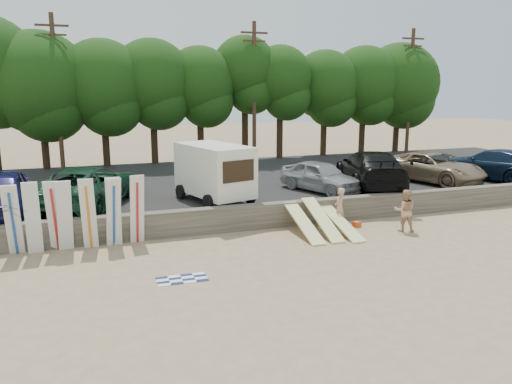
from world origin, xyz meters
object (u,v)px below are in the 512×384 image
Objects in this scene: car_4 at (432,167)px; car_5 at (494,164)px; box_trailer at (214,170)px; beachgoer_a at (340,207)px; cooler at (339,223)px; beachgoer_b at (405,211)px; car_1 at (87,186)px; car_3 at (370,169)px; car_2 at (321,176)px; car_0 at (0,194)px.

car_5 is (3.56, -0.57, 0.07)m from car_4.
car_5 is (15.57, 0.21, -0.56)m from box_trailer.
cooler is (-0.01, -0.01, -0.65)m from beachgoer_a.
car_5 reaches higher than beachgoer_b.
car_5 is (20.85, -0.67, -0.02)m from car_1.
car_5 reaches higher than car_4.
car_4 is at bearing -162.10° from car_3.
beachgoer_b is at bearing -51.23° from box_trailer.
car_3 reaches higher than car_2.
car_0 is 20.47m from car_4.
car_4 is 0.96× the size of car_5.
car_4 is at bearing -18.07° from car_2.
car_0 is (-8.44, 0.09, -0.51)m from box_trailer.
car_3 is 5.66m from cooler.
car_5 is at bearing -28.90° from car_4.
car_3 is 5.51m from beachgoer_a.
beachgoer_a is at bearing -172.13° from car_4.
cooler is at bearing -14.89° from car_0.
car_1 is (3.16, 0.79, -0.03)m from car_0.
car_4 is 3.60m from car_5.
car_0 is at bearing 163.62° from box_trailer.
car_5 reaches higher than beachgoer_a.
car_0 reaches higher than beachgoer_a.
car_2 is at bearing 52.67° from cooler.
cooler is at bearing 2.36° from car_5.
car_0 is 13.77m from car_2.
car_4 is 3.26× the size of beachgoer_b.
car_1 is 13.51m from car_3.
car_5 is 3.54× the size of beachgoer_a.
beachgoer_a is 2.55m from beachgoer_b.
car_5 is 10.29m from beachgoer_b.
car_2 reaches higher than beachgoer_b.
beachgoer_b is (-9.05, -4.86, -0.69)m from car_5.
car_4 is (12.02, 0.78, -0.62)m from box_trailer.
car_3 reaches higher than car_4.
beachgoer_a is (-7.59, -3.98, -0.65)m from car_4.
car_0 is 13.30m from beachgoer_a.
car_1 reaches higher than beachgoer_b.
car_2 is 5.25m from beachgoer_b.
car_5 is 15.10× the size of cooler.
cooler is (-7.60, -3.99, -1.30)m from car_4.
box_trailer is 5.38m from car_1.
car_0 reaches higher than beachgoer_b.
car_3 is 5.68m from beachgoer_b.
car_0 is 15.71m from beachgoer_b.
car_2 is 3.79m from beachgoer_a.
cooler is (-11.16, -3.42, -1.37)m from car_5.
car_3 is (16.66, 0.62, 0.02)m from car_0.
car_1 is at bearing 133.94° from cooler.
box_trailer is 8.45m from car_0.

